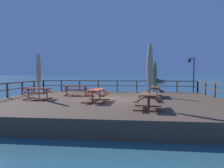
% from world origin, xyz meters
% --- Properties ---
extents(ground_plane, '(600.00, 600.00, 0.00)m').
position_xyz_m(ground_plane, '(0.00, 0.00, 0.00)').
color(ground_plane, '#2D5B6B').
extents(wooden_deck, '(15.40, 11.63, 0.82)m').
position_xyz_m(wooden_deck, '(0.00, 0.00, 0.41)').
color(wooden_deck, brown).
rests_on(wooden_deck, ground).
extents(railing_waterside_far, '(15.20, 0.10, 1.09)m').
position_xyz_m(railing_waterside_far, '(-0.00, 5.66, 1.57)').
color(railing_waterside_far, brown).
rests_on(railing_waterside_far, wooden_deck).
extents(railing_side_left, '(0.10, 11.43, 1.09)m').
position_xyz_m(railing_side_left, '(-7.55, 0.00, 1.57)').
color(railing_side_left, brown).
rests_on(railing_side_left, wooden_deck).
extents(picnic_table_front_right, '(1.52, 1.84, 0.78)m').
position_xyz_m(picnic_table_front_right, '(2.26, -3.33, 1.37)').
color(picnic_table_front_right, brown).
rests_on(picnic_table_front_right, wooden_deck).
extents(picnic_table_back_right, '(1.73, 1.43, 0.78)m').
position_xyz_m(picnic_table_back_right, '(-4.99, -0.47, 1.37)').
color(picnic_table_back_right, maroon).
rests_on(picnic_table_back_right, wooden_deck).
extents(picnic_table_back_left, '(1.58, 2.18, 0.78)m').
position_xyz_m(picnic_table_back_left, '(3.11, 1.80, 1.38)').
color(picnic_table_back_left, brown).
rests_on(picnic_table_back_left, wooden_deck).
extents(picnic_table_front_left, '(1.56, 2.18, 0.78)m').
position_xyz_m(picnic_table_front_left, '(-0.77, -1.14, 1.38)').
color(picnic_table_front_left, '#993819').
rests_on(picnic_table_front_left, wooden_deck).
extents(picnic_table_mid_right, '(2.00, 1.54, 0.78)m').
position_xyz_m(picnic_table_mid_right, '(-3.09, 2.15, 1.38)').
color(picnic_table_mid_right, maroon).
rests_on(picnic_table_mid_right, wooden_deck).
extents(patio_umbrella_short_back, '(0.32, 0.32, 3.25)m').
position_xyz_m(patio_umbrella_short_back, '(2.33, -3.34, 2.89)').
color(patio_umbrella_short_back, '#4C3828').
rests_on(patio_umbrella_short_back, wooden_deck).
extents(patio_umbrella_short_mid, '(0.32, 0.32, 3.17)m').
position_xyz_m(patio_umbrella_short_mid, '(-4.93, -0.41, 2.84)').
color(patio_umbrella_short_mid, '#4C3828').
rests_on(patio_umbrella_short_mid, wooden_deck).
extents(patio_umbrella_tall_mid_right, '(0.32, 0.32, 2.68)m').
position_xyz_m(patio_umbrella_tall_mid_right, '(3.15, 1.83, 2.53)').
color(patio_umbrella_tall_mid_right, '#4C3828').
rests_on(patio_umbrella_tall_mid_right, wooden_deck).
extents(lamp_post_hooked, '(0.63, 0.41, 3.20)m').
position_xyz_m(lamp_post_hooked, '(6.83, 5.02, 2.93)').
color(lamp_post_hooked, black).
rests_on(lamp_post_hooked, wooden_deck).
extents(sailboat_distant, '(6.17, 2.44, 7.72)m').
position_xyz_m(sailboat_distant, '(8.52, 45.36, 0.51)').
color(sailboat_distant, navy).
rests_on(sailboat_distant, ground).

